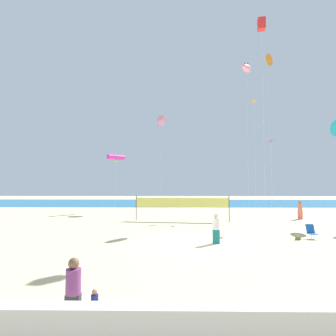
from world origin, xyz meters
TOP-DOWN VIEW (x-y plane):
  - ground_plane at (0.00, 0.00)m, footprint 120.00×120.00m
  - ocean_band at (0.00, 33.51)m, footprint 120.00×20.00m
  - boardwalk_ledge at (0.00, -10.50)m, footprint 28.00×0.44m
  - mother_figure at (-3.85, -9.29)m, footprint 0.38×0.38m
  - toddler_figure at (-3.35, -9.16)m, footprint 0.19×0.19m
  - beachgoer_white_shirt at (1.21, -0.15)m, footprint 0.41×0.41m
  - beachgoer_coral_shirt at (11.32, 10.82)m, footprint 0.42×0.42m
  - folding_beach_chair at (7.54, 1.36)m, footprint 0.52×0.65m
  - volleyball_net at (-0.47, 9.27)m, footprint 8.78×1.06m
  - beach_handbag at (6.49, 0.95)m, footprint 0.30×0.15m
  - kite_orange_diamond at (8.02, 14.24)m, footprint 0.56×0.56m
  - kite_magenta_tube at (-8.51, 17.79)m, footprint 2.13×2.09m
  - kite_pink_delta at (-2.98, 19.98)m, footprint 1.43×1.32m
  - kite_orange_delta at (11.64, 19.43)m, footprint 1.56×1.33m
  - kite_red_box at (5.44, 3.65)m, footprint 0.64×0.64m
  - kite_pink_inflatable at (6.07, 10.11)m, footprint 1.76×2.09m
  - kite_violet_diamond at (6.81, 5.99)m, footprint 0.68×0.68m

SIDE VIEW (x-z plane):
  - ground_plane at x=0.00m, z-range 0.00..0.00m
  - ocean_band at x=0.00m, z-range 0.00..0.01m
  - beach_handbag at x=6.49m, z-range 0.00..0.24m
  - toddler_figure at x=-3.35m, z-range 0.03..0.85m
  - folding_beach_chair at x=7.54m, z-range 0.02..0.91m
  - boardwalk_ledge at x=0.00m, z-range 0.00..1.01m
  - mother_figure at x=-3.85m, z-range 0.06..1.70m
  - beachgoer_white_shirt at x=1.21m, z-range 0.06..1.85m
  - beachgoer_coral_shirt at x=11.32m, z-range 0.06..1.91m
  - volleyball_net at x=-0.47m, z-range 0.44..2.84m
  - kite_magenta_tube at x=-8.51m, z-range 3.25..10.46m
  - kite_violet_diamond at x=6.81m, z-range 3.35..10.57m
  - kite_pink_delta at x=-2.98m, z-range 5.65..18.61m
  - kite_orange_diamond at x=8.02m, z-range 5.80..18.92m
  - kite_pink_inflatable at x=6.07m, z-range 7.22..22.78m
  - kite_red_box at x=5.44m, z-range 7.52..23.56m
  - kite_orange_delta at x=11.64m, z-range 9.66..30.72m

